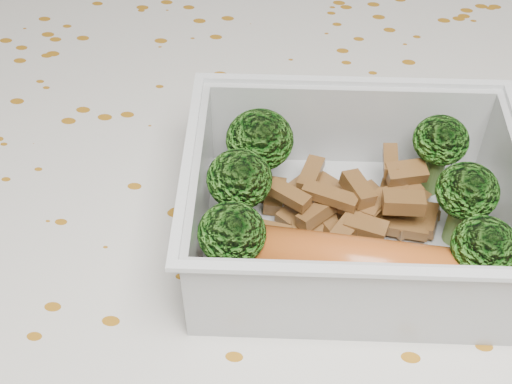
# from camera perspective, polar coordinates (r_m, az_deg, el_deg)

# --- Properties ---
(dining_table) EXTENTS (1.40, 0.90, 0.75)m
(dining_table) POSITION_cam_1_polar(r_m,az_deg,el_deg) (0.49, 1.07, -9.04)
(dining_table) COLOR brown
(dining_table) RESTS_ON ground
(tablecloth) EXTENTS (1.46, 0.96, 0.19)m
(tablecloth) POSITION_cam_1_polar(r_m,az_deg,el_deg) (0.44, 1.16, -5.38)
(tablecloth) COLOR silver
(tablecloth) RESTS_ON dining_table
(lunch_container) EXTENTS (0.19, 0.16, 0.06)m
(lunch_container) POSITION_cam_1_polar(r_m,az_deg,el_deg) (0.39, 7.70, -1.94)
(lunch_container) COLOR silver
(lunch_container) RESTS_ON tablecloth
(broccoli_florets) EXTENTS (0.16, 0.11, 0.05)m
(broccoli_florets) POSITION_cam_1_polar(r_m,az_deg,el_deg) (0.38, 6.57, 0.41)
(broccoli_florets) COLOR #608C3F
(broccoli_florets) RESTS_ON lunch_container
(meat_pile) EXTENTS (0.11, 0.08, 0.03)m
(meat_pile) POSITION_cam_1_polar(r_m,az_deg,el_deg) (0.40, 7.51, -1.02)
(meat_pile) COLOR brown
(meat_pile) RESTS_ON lunch_container
(sausage) EXTENTS (0.16, 0.03, 0.03)m
(sausage) POSITION_cam_1_polar(r_m,az_deg,el_deg) (0.37, 8.70, -5.82)
(sausage) COLOR #B1511C
(sausage) RESTS_ON lunch_container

